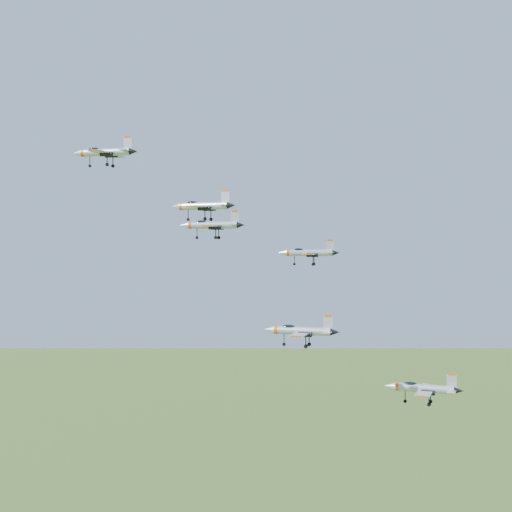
# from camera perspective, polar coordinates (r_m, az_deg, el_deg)

# --- Properties ---
(jet_lead) EXTENTS (14.05, 11.56, 3.76)m
(jet_lead) POSITION_cam_1_polar(r_m,az_deg,el_deg) (144.95, -12.08, 8.13)
(jet_lead) COLOR #B1B5BE
(jet_left_high) EXTENTS (12.25, 10.08, 3.28)m
(jet_left_high) POSITION_cam_1_polar(r_m,az_deg,el_deg) (129.02, -3.62, 2.49)
(jet_left_high) COLOR #B1B5BE
(jet_right_high) EXTENTS (11.51, 9.65, 3.09)m
(jet_right_high) POSITION_cam_1_polar(r_m,az_deg,el_deg) (114.28, -4.35, 4.02)
(jet_right_high) COLOR #B1B5BE
(jet_left_low) EXTENTS (11.19, 9.24, 2.99)m
(jet_left_low) POSITION_cam_1_polar(r_m,az_deg,el_deg) (128.53, 4.16, 0.27)
(jet_left_low) COLOR #B1B5BE
(jet_right_low) EXTENTS (12.77, 10.59, 3.41)m
(jet_right_low) POSITION_cam_1_polar(r_m,az_deg,el_deg) (116.83, 3.56, -5.97)
(jet_right_low) COLOR #B1B5BE
(jet_trail) EXTENTS (13.26, 11.04, 3.54)m
(jet_trail) POSITION_cam_1_polar(r_m,az_deg,el_deg) (125.82, 13.16, -10.25)
(jet_trail) COLOR #B1B5BE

